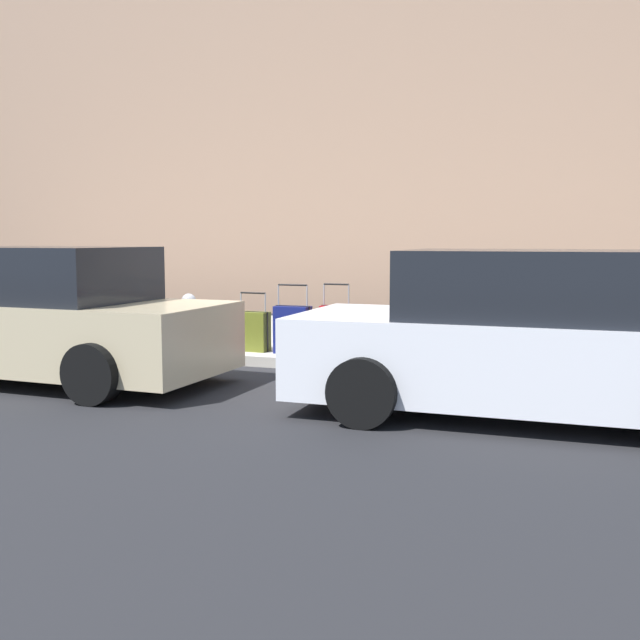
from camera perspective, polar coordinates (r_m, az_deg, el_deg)
The scene contains 14 objects.
ground_plane at distance 10.10m, azimuth -5.96°, elevation -3.50°, with size 40.00×40.00×0.00m, color black.
sidewalk_curb at distance 12.36m, azimuth -0.97°, elevation -1.36°, with size 18.00×5.00×0.14m, color #ADA89E.
building_facade_sidewalk_side at distance 17.89m, azimuth 5.63°, elevation 14.75°, with size 24.00×3.00×8.73m, color #9E7A60.
suitcase_silver_0 at distance 9.63m, azimuth 14.14°, elevation -1.23°, with size 0.45×0.19×1.00m.
suitcase_teal_1 at distance 9.71m, azimuth 10.57°, elevation -1.38°, with size 0.51×0.22×0.64m.
suitcase_maroon_2 at distance 9.83m, azimuth 7.34°, elevation -0.68°, with size 0.37×0.23×1.03m.
suitcase_black_3 at distance 9.86m, azimuth 4.15°, elevation -1.02°, with size 0.45×0.26×0.69m.
suitcase_red_4 at distance 10.11m, azimuth 1.23°, elevation -0.76°, with size 0.42×0.23×0.96m.
suitcase_navy_5 at distance 10.19m, azimuth -2.08°, elevation -0.74°, with size 0.49×0.26×0.95m.
suitcase_olive_6 at distance 10.45m, azimuth -5.08°, elevation -0.86°, with size 0.46×0.26×0.83m.
fire_hydrant at distance 10.94m, azimuth -9.90°, elevation 0.06°, with size 0.39×0.21×0.77m.
bollard_post at distance 11.05m, azimuth -12.42°, elevation 0.37°, with size 0.16×0.16×0.92m, color brown.
parked_car_white_0 at distance 7.36m, azimuth 15.65°, elevation -1.45°, with size 4.46×2.04×1.59m.
parked_car_beige_1 at distance 9.52m, azimuth -20.10°, elevation 0.11°, with size 4.46×2.12×1.60m.
Camera 1 is at (-4.31, 8.98, 1.69)m, focal length 42.20 mm.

